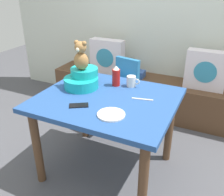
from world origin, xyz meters
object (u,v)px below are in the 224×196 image
object	(u,v)px
highchair	(121,84)
ketchup_bottle	(116,76)
dining_table	(107,110)
cell_phone	(79,105)
teddy_bear	(81,56)
book_stack	(137,74)
infant_seat_teal	(82,79)
pillow_floral_right	(206,70)
dinner_plate_near	(111,114)
pillow_floral_left	(107,56)
coffee_mug	(131,81)

from	to	relation	value
highchair	ketchup_bottle	xyz separation A→B (m)	(0.18, -0.52, 0.31)
dining_table	cell_phone	world-z (taller)	cell_phone
highchair	teddy_bear	world-z (taller)	teddy_bear
highchair	dining_table	bearing A→B (deg)	-74.90
book_stack	dining_table	bearing A→B (deg)	-81.53
infant_seat_teal	cell_phone	xyz separation A→B (m)	(0.16, -0.33, -0.07)
infant_seat_teal	cell_phone	world-z (taller)	infant_seat_teal
teddy_bear	pillow_floral_right	bearing A→B (deg)	49.68
dinner_plate_near	book_stack	bearing A→B (deg)	103.00
pillow_floral_right	ketchup_bottle	world-z (taller)	ketchup_bottle
book_stack	teddy_bear	xyz separation A→B (m)	(-0.11, -1.11, 0.52)
ketchup_bottle	dinner_plate_near	bearing A→B (deg)	-69.18
teddy_bear	cell_phone	bearing A→B (deg)	-63.18
book_stack	highchair	world-z (taller)	highchair
dining_table	cell_phone	xyz separation A→B (m)	(-0.13, -0.22, 0.12)
pillow_floral_left	cell_phone	xyz separation A→B (m)	(0.46, -1.42, 0.06)
pillow_floral_left	coffee_mug	xyz separation A→B (m)	(0.68, -0.90, 0.11)
pillow_floral_right	highchair	xyz separation A→B (m)	(-0.85, -0.42, -0.16)
pillow_floral_right	book_stack	size ratio (longest dim) A/B	2.20
dining_table	dinner_plate_near	distance (m)	0.31
pillow_floral_right	infant_seat_teal	xyz separation A→B (m)	(-0.93, -1.09, 0.13)
coffee_mug	teddy_bear	bearing A→B (deg)	-153.67
pillow_floral_right	coffee_mug	size ratio (longest dim) A/B	3.67
infant_seat_teal	coffee_mug	world-z (taller)	infant_seat_teal
teddy_bear	cell_phone	xyz separation A→B (m)	(0.16, -0.33, -0.27)
teddy_bear	coffee_mug	xyz separation A→B (m)	(0.39, 0.19, -0.23)
pillow_floral_left	ketchup_bottle	distance (m)	1.10
coffee_mug	cell_phone	xyz separation A→B (m)	(-0.22, -0.52, -0.04)
teddy_bear	coffee_mug	world-z (taller)	teddy_bear
highchair	infant_seat_teal	xyz separation A→B (m)	(-0.08, -0.67, 0.29)
ketchup_bottle	highchair	bearing A→B (deg)	108.60
pillow_floral_left	teddy_bear	world-z (taller)	teddy_bear
dinner_plate_near	cell_phone	distance (m)	0.28
infant_seat_teal	cell_phone	distance (m)	0.37
dinner_plate_near	highchair	bearing A→B (deg)	109.69
highchair	cell_phone	size ratio (longest dim) A/B	5.49
coffee_mug	dining_table	bearing A→B (deg)	-108.16
highchair	pillow_floral_left	bearing A→B (deg)	132.20
pillow_floral_left	teddy_bear	distance (m)	1.18
pillow_floral_left	highchair	distance (m)	0.58
book_stack	teddy_bear	distance (m)	1.23
ketchup_bottle	dinner_plate_near	world-z (taller)	ketchup_bottle
teddy_bear	highchair	bearing A→B (deg)	83.22
infant_seat_teal	teddy_bear	bearing A→B (deg)	-90.00
ketchup_bottle	pillow_floral_left	bearing A→B (deg)	120.52
book_stack	dinner_plate_near	size ratio (longest dim) A/B	1.00
coffee_mug	highchair	bearing A→B (deg)	122.50
infant_seat_teal	book_stack	bearing A→B (deg)	84.39
pillow_floral_right	dinner_plate_near	xyz separation A→B (m)	(-0.48, -1.44, 0.07)
pillow_floral_right	infant_seat_teal	distance (m)	1.44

